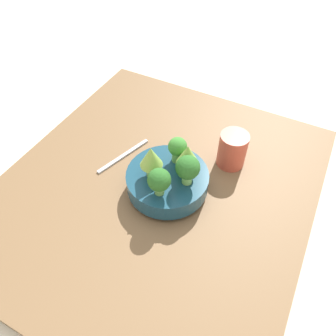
{
  "coord_description": "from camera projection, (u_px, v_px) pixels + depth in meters",
  "views": [
    {
      "loc": [
        0.47,
        0.28,
        0.72
      ],
      "look_at": [
        -0.0,
        0.03,
        0.12
      ],
      "focal_mm": 35.0,
      "sensor_mm": 36.0,
      "label": 1
    }
  ],
  "objects": [
    {
      "name": "broccoli_floret_right",
      "position": [
        159.0,
        181.0,
        0.74
      ],
      "size": [
        0.05,
        0.05,
        0.07
      ],
      "color": "#6BA34C",
      "rests_on": "bowl"
    },
    {
      "name": "romanesco_piece_near",
      "position": [
        150.0,
        158.0,
        0.76
      ],
      "size": [
        0.05,
        0.05,
        0.09
      ],
      "color": "#609347",
      "rests_on": "bowl"
    },
    {
      "name": "cup",
      "position": [
        232.0,
        150.0,
        0.88
      ],
      "size": [
        0.08,
        0.08,
        0.1
      ],
      "color": "#C64C38",
      "rests_on": "table"
    },
    {
      "name": "bowl",
      "position": [
        168.0,
        180.0,
        0.83
      ],
      "size": [
        0.21,
        0.21,
        0.06
      ],
      "color": "navy",
      "rests_on": "table"
    },
    {
      "name": "romanesco_piece_far",
      "position": [
        188.0,
        157.0,
        0.77
      ],
      "size": [
        0.05,
        0.05,
        0.09
      ],
      "color": "#7AB256",
      "rests_on": "bowl"
    },
    {
      "name": "fork",
      "position": [
        123.0,
        156.0,
        0.93
      ],
      "size": [
        0.17,
        0.06,
        0.01
      ],
      "color": "silver",
      "rests_on": "table"
    },
    {
      "name": "table",
      "position": [
        157.0,
        190.0,
        0.88
      ],
      "size": [
        0.87,
        0.78,
        0.04
      ],
      "color": "brown",
      "rests_on": "ground_plane"
    },
    {
      "name": "broccoli_floret_back",
      "position": [
        187.0,
        170.0,
        0.75
      ],
      "size": [
        0.06,
        0.06,
        0.08
      ],
      "color": "#7AB256",
      "rests_on": "bowl"
    },
    {
      "name": "broccoli_floret_left",
      "position": [
        178.0,
        148.0,
        0.81
      ],
      "size": [
        0.05,
        0.05,
        0.07
      ],
      "color": "#6BA34C",
      "rests_on": "bowl"
    },
    {
      "name": "ground_plane",
      "position": [
        157.0,
        194.0,
        0.89
      ],
      "size": [
        6.0,
        6.0,
        0.0
      ],
      "primitive_type": "plane",
      "color": "beige"
    }
  ]
}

